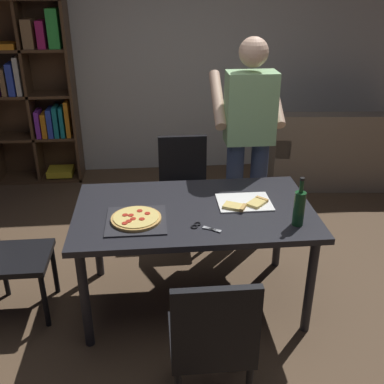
% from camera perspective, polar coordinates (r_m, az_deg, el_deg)
% --- Properties ---
extents(ground_plane, '(12.00, 12.00, 0.00)m').
position_cam_1_polar(ground_plane, '(3.43, 0.24, -13.23)').
color(ground_plane, brown).
extents(back_wall, '(6.40, 0.10, 2.80)m').
position_cam_1_polar(back_wall, '(5.32, -2.55, 17.47)').
color(back_wall, silver).
rests_on(back_wall, ground_plane).
extents(dining_table, '(1.58, 0.92, 0.75)m').
position_cam_1_polar(dining_table, '(3.06, 0.26, -3.35)').
color(dining_table, '#232328').
rests_on(dining_table, ground_plane).
extents(chair_near_camera, '(0.42, 0.42, 0.90)m').
position_cam_1_polar(chair_near_camera, '(2.39, 2.54, -17.85)').
color(chair_near_camera, black).
rests_on(chair_near_camera, ground_plane).
extents(chair_far_side, '(0.42, 0.42, 0.90)m').
position_cam_1_polar(chair_far_side, '(3.97, -1.06, 1.21)').
color(chair_far_side, black).
rests_on(chair_far_side, ground_plane).
extents(chair_left_end, '(0.42, 0.42, 0.90)m').
position_cam_1_polar(chair_left_end, '(3.29, -22.60, -6.55)').
color(chair_left_end, black).
rests_on(chair_left_end, ground_plane).
extents(couch, '(1.77, 0.99, 0.85)m').
position_cam_1_polar(couch, '(5.45, 18.44, 4.42)').
color(couch, gray).
rests_on(couch, ground_plane).
extents(bookshelf, '(1.40, 0.35, 1.95)m').
position_cam_1_polar(bookshelf, '(5.39, -22.18, 11.40)').
color(bookshelf, '#513823').
rests_on(bookshelf, ground_plane).
extents(person_serving_pizza, '(0.55, 0.54, 1.75)m').
position_cam_1_polar(person_serving_pizza, '(3.66, 7.08, 7.02)').
color(person_serving_pizza, '#38476B').
rests_on(person_serving_pizza, ground_plane).
extents(pepperoni_pizza_on_tray, '(0.38, 0.38, 0.04)m').
position_cam_1_polar(pepperoni_pizza_on_tray, '(2.88, -7.00, -3.39)').
color(pepperoni_pizza_on_tray, '#2D2D33').
rests_on(pepperoni_pizza_on_tray, dining_table).
extents(pizza_slices_on_towel, '(0.36, 0.29, 0.03)m').
position_cam_1_polar(pizza_slices_on_towel, '(3.09, 6.66, -1.37)').
color(pizza_slices_on_towel, white).
rests_on(pizza_slices_on_towel, dining_table).
extents(wine_bottle, '(0.07, 0.07, 0.32)m').
position_cam_1_polar(wine_bottle, '(2.85, 13.25, -1.88)').
color(wine_bottle, '#194723').
rests_on(wine_bottle, dining_table).
extents(kitchen_scissors, '(0.19, 0.15, 0.01)m').
position_cam_1_polar(kitchen_scissors, '(2.80, 1.19, -4.35)').
color(kitchen_scissors, silver).
rests_on(kitchen_scissors, dining_table).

